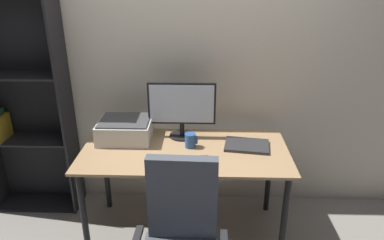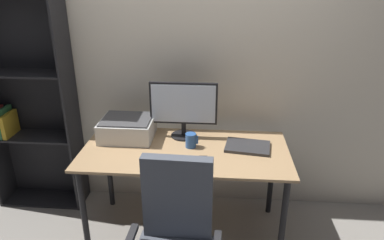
% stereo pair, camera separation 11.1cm
% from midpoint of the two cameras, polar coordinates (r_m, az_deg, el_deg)
% --- Properties ---
extents(ground_plane, '(12.00, 12.00, 0.00)m').
position_cam_midpoint_polar(ground_plane, '(3.02, 0.11, -17.30)').
color(ground_plane, gray).
extents(back_wall, '(6.40, 0.10, 2.60)m').
position_cam_midpoint_polar(back_wall, '(2.92, 0.96, 10.03)').
color(back_wall, beige).
rests_on(back_wall, ground).
extents(desk, '(1.51, 0.73, 0.74)m').
position_cam_midpoint_polar(desk, '(2.64, 0.12, -6.37)').
color(desk, tan).
rests_on(desk, ground).
extents(monitor, '(0.52, 0.20, 0.44)m').
position_cam_midpoint_polar(monitor, '(2.71, -0.20, 2.18)').
color(monitor, black).
rests_on(monitor, desk).
extents(keyboard, '(0.29, 0.11, 0.02)m').
position_cam_midpoint_polar(keyboard, '(2.45, -1.48, -6.44)').
color(keyboard, silver).
rests_on(keyboard, desk).
extents(mouse, '(0.06, 0.10, 0.03)m').
position_cam_midpoint_polar(mouse, '(2.42, 3.14, -6.60)').
color(mouse, black).
rests_on(mouse, desk).
extents(coffee_mug, '(0.09, 0.08, 0.11)m').
position_cam_midpoint_polar(coffee_mug, '(2.62, 1.03, -3.29)').
color(coffee_mug, '#285193').
rests_on(coffee_mug, desk).
extents(laptop, '(0.35, 0.27, 0.02)m').
position_cam_midpoint_polar(laptop, '(2.66, 10.10, -4.23)').
color(laptop, '#2D2D30').
rests_on(laptop, desk).
extents(printer, '(0.40, 0.34, 0.16)m').
position_cam_midpoint_polar(printer, '(2.79, -9.20, -1.30)').
color(printer, silver).
rests_on(printer, desk).
extents(bookshelf, '(0.73, 0.28, 1.84)m').
position_cam_midpoint_polar(bookshelf, '(3.25, -23.83, 2.06)').
color(bookshelf, black).
rests_on(bookshelf, ground).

